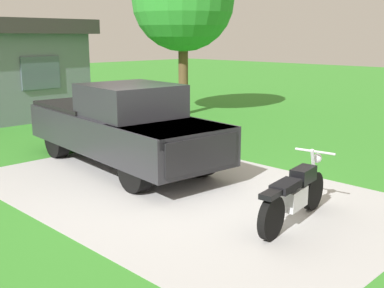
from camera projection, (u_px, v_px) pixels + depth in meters
name	position (u px, v px, depth m)	size (l,w,h in m)	color
ground_plane	(181.00, 191.00, 9.15)	(80.00, 80.00, 0.00)	#36842A
driveway_pad	(181.00, 191.00, 9.15)	(5.33, 8.29, 0.01)	#AEAEAE
motorcycle	(295.00, 194.00, 7.50)	(2.20, 0.72, 1.09)	black
pickup_truck	(121.00, 124.00, 10.80)	(2.54, 5.78, 1.90)	black
shade_tree	(183.00, 0.00, 17.31)	(3.76, 3.76, 6.11)	brown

